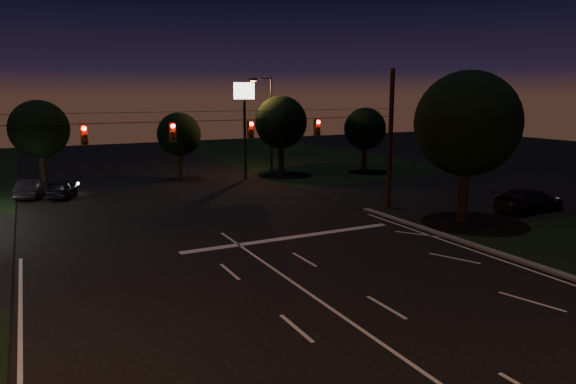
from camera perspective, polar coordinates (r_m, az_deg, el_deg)
ground at (r=16.42m, az=10.13°, el=-16.11°), size 140.00×140.00×0.00m
cross_street_right at (r=40.70m, az=19.07°, el=-0.27°), size 20.00×16.00×0.02m
stop_bar at (r=27.03m, az=0.44°, el=-5.05°), size 12.00×0.50×0.01m
utility_pole_right at (r=34.67m, az=11.03°, el=-1.72°), size 0.30×0.30×9.00m
signal_span at (r=28.08m, az=-8.33°, el=6.83°), size 24.00×0.40×1.56m
pole_sign_right at (r=44.93m, az=-4.87°, el=9.28°), size 1.80×0.30×8.40m
street_light_right_far at (r=48.09m, az=-2.16°, el=8.21°), size 2.20×0.35×9.00m
tree_right_near at (r=31.36m, az=19.11°, el=7.07°), size 6.00×6.00×8.76m
tree_far_b at (r=45.78m, az=-25.88°, el=6.23°), size 4.60×4.60×6.98m
tree_far_c at (r=46.39m, az=-12.03°, el=6.23°), size 3.80×3.80×5.86m
tree_far_d at (r=47.67m, az=-0.85°, el=7.70°), size 4.80×4.80×7.30m
tree_far_e at (r=50.08m, az=8.49°, el=6.91°), size 4.00×4.00×6.18m
car_oncoming_a at (r=40.61m, az=-23.78°, el=0.26°), size 2.55×3.90×1.24m
car_oncoming_b at (r=41.65m, az=-26.67°, el=0.36°), size 2.34×4.34×1.36m
car_cross at (r=36.25m, az=25.22°, el=-0.80°), size 5.31×2.41×1.51m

